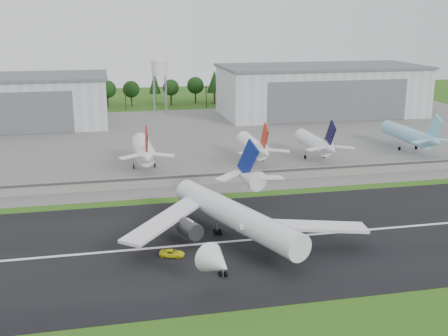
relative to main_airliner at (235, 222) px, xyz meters
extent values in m
plane|color=#2C5514|center=(7.17, -9.59, -4.89)|extent=(600.00, 600.00, 0.00)
cube|color=black|center=(7.17, 0.41, -4.84)|extent=(320.00, 60.00, 0.10)
cube|color=white|center=(7.17, 0.41, -4.78)|extent=(220.00, 1.00, 0.02)
cube|color=slate|center=(7.17, 110.41, -4.84)|extent=(320.00, 150.00, 0.10)
cube|color=gray|center=(7.17, 45.41, -3.14)|extent=(240.00, 0.50, 3.50)
cube|color=#38383A|center=(7.17, 45.11, -1.89)|extent=(240.00, 0.12, 0.70)
cube|color=silver|center=(82.17, 155.41, 7.11)|extent=(100.00, 45.00, 24.00)
cube|color=#595B60|center=(82.17, 155.41, 19.71)|extent=(102.00, 47.00, 1.20)
cube|color=#595B60|center=(82.17, 132.76, 5.19)|extent=(70.00, 0.30, 19.68)
cylinder|color=#99999E|center=(-0.83, 172.41, 5.11)|extent=(0.50, 0.50, 20.00)
cylinder|color=#99999E|center=(5.17, 178.41, 5.11)|extent=(0.50, 0.50, 20.00)
cylinder|color=silver|center=(2.17, 175.41, 18.61)|extent=(8.00, 8.00, 7.00)
cone|color=silver|center=(2.17, 175.41, 23.31)|extent=(8.40, 8.40, 2.40)
cylinder|color=white|center=(0.16, 0.41, 1.31)|extent=(21.12, 43.17, 5.80)
cone|color=white|center=(-8.77, -22.95, 1.31)|extent=(7.56, 7.67, 5.80)
cone|color=white|center=(9.61, 25.16, 2.51)|extent=(8.36, 10.37, 5.51)
cube|color=navy|center=(9.44, 24.70, 7.81)|extent=(3.87, 9.09, 11.13)
cube|color=white|center=(13.46, -6.81, 0.51)|extent=(28.45, 8.91, 2.65)
cylinder|color=#333338|center=(7.78, -6.25, -1.09)|extent=(5.51, 6.49, 3.80)
cube|color=white|center=(14.11, 22.91, 2.91)|extent=(9.15, 3.65, 0.98)
cube|color=white|center=(-14.57, 3.89, 0.51)|extent=(22.54, 24.70, 2.65)
cylinder|color=#333338|center=(-9.97, 0.53, -1.09)|extent=(5.51, 6.49, 3.80)
cube|color=white|center=(4.76, 26.48, 2.91)|extent=(9.02, 8.14, 0.98)
cube|color=#99999E|center=(-1.27, -3.33, -3.19)|extent=(20.05, 31.59, 3.20)
cylinder|color=black|center=(-2.98, 4.82, -4.04)|extent=(0.91, 1.54, 1.50)
imported|color=yellow|center=(-14.74, -4.82, -4.06)|extent=(5.80, 4.17, 1.47)
cylinder|color=white|center=(-14.70, 70.41, 1.23)|extent=(6.25, 24.00, 6.25)
cone|color=white|center=(-14.70, 54.91, 2.23)|extent=(5.94, 7.00, 5.94)
cube|color=maroon|center=(-14.70, 55.41, 7.03)|extent=(0.45, 8.59, 10.02)
cylinder|color=#99999E|center=(-18.20, 68.41, -3.39)|extent=(0.32, 0.32, 3.00)
cylinder|color=#99999E|center=(-11.20, 68.41, -3.39)|extent=(0.32, 0.32, 3.00)
cylinder|color=black|center=(-18.20, 68.41, -4.09)|extent=(0.40, 1.40, 1.40)
cylinder|color=white|center=(22.94, 70.41, 0.72)|extent=(5.22, 24.00, 5.22)
cone|color=white|center=(22.94, 54.91, 1.72)|extent=(4.96, 7.00, 4.96)
cube|color=#B7200E|center=(22.94, 55.41, 6.52)|extent=(0.45, 8.59, 10.02)
cylinder|color=#99999E|center=(19.44, 68.41, -3.39)|extent=(0.32, 0.32, 3.00)
cylinder|color=#99999E|center=(26.44, 68.41, -3.39)|extent=(0.32, 0.32, 3.00)
cylinder|color=black|center=(19.44, 68.41, -4.09)|extent=(0.40, 1.40, 1.40)
cylinder|color=white|center=(45.51, 70.41, 0.70)|extent=(5.19, 24.00, 5.19)
cone|color=white|center=(45.51, 54.91, 1.70)|extent=(4.93, 7.00, 4.93)
cube|color=black|center=(45.51, 55.41, 6.50)|extent=(0.45, 8.59, 10.02)
cylinder|color=#99999E|center=(42.01, 68.41, -3.39)|extent=(0.32, 0.32, 3.00)
cylinder|color=#99999E|center=(49.01, 68.41, -3.39)|extent=(0.32, 0.32, 3.00)
cylinder|color=black|center=(42.01, 68.41, -4.09)|extent=(0.40, 1.40, 1.40)
cylinder|color=#84C1E5|center=(84.96, 75.41, 0.86)|extent=(5.52, 30.00, 5.52)
cone|color=#84C1E5|center=(84.96, 56.91, 1.86)|extent=(5.24, 7.00, 5.24)
cube|color=#71D0E8|center=(84.96, 57.41, 6.66)|extent=(0.45, 8.59, 10.02)
cylinder|color=#99999E|center=(81.46, 73.41, -3.39)|extent=(0.32, 0.32, 3.00)
cylinder|color=#99999E|center=(88.46, 73.41, -3.39)|extent=(0.32, 0.32, 3.00)
cylinder|color=black|center=(81.46, 73.41, -4.09)|extent=(0.40, 1.40, 1.40)
camera|label=1|loc=(-27.42, -113.84, 44.09)|focal=45.00mm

